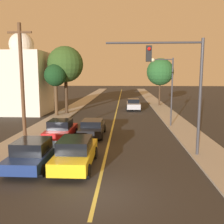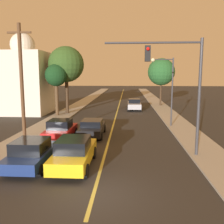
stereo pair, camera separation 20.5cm
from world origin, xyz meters
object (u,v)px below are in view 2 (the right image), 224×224
Objects in this scene: tree_left_near at (56,76)px; tree_left_far at (66,65)px; domed_building_left at (24,80)px; car_outer_lane_second at (61,129)px; utility_pole_left at (22,83)px; tree_right_near at (161,72)px; car_near_lane_second at (92,127)px; traffic_signal_mast at (178,77)px; streetlamp_right at (167,82)px; car_near_lane_front at (74,152)px; car_far_oncoming at (134,104)px; car_outer_lane_front at (32,153)px.

tree_left_far is at bearing 64.07° from tree_left_near.
car_outer_lane_second is at bearing -57.88° from domed_building_left.
utility_pole_left is 25.80m from tree_right_near.
utility_pole_left is (-4.29, -3.00, 3.63)m from car_near_lane_second.
car_outer_lane_second is 0.58× the size of traffic_signal_mast.
streetlamp_right is at bearing -95.67° from tree_right_near.
tree_right_near is (1.56, 15.73, 1.05)m from streetlamp_right.
car_near_lane_front reaches higher than car_far_oncoming.
traffic_signal_mast is at bearing -56.44° from tree_left_far.
car_near_lane_front is 0.57× the size of utility_pole_left.
tree_left_near reaches higher than car_outer_lane_front.
streetlamp_right is at bearing 85.56° from traffic_signal_mast.
car_outer_lane_front is 20.25m from domed_building_left.
car_far_oncoming is 0.75× the size of tree_left_near.
tree_left_near is 2.31m from tree_left_far.
utility_pole_left is at bearing 117.41° from car_outer_lane_front.
utility_pole_left is 12.47m from tree_left_near.
car_near_lane_front is at bearing -75.27° from tree_left_far.
tree_left_far is (-2.45, 18.00, 5.34)m from car_outer_lane_front.
domed_building_left is at bearing 119.12° from car_near_lane_front.
domed_building_left is at bearing 155.80° from streetlamp_right.
car_near_lane_front is 6.08m from car_outer_lane_second.
car_far_oncoming is at bearing 32.35° from tree_left_near.
streetlamp_right is at bearing 31.84° from car_near_lane_second.
utility_pole_left is (-4.29, 3.83, 3.52)m from car_near_lane_front.
domed_building_left is (-13.89, -3.88, 3.47)m from car_far_oncoming.
car_outer_lane_front is (-2.26, -6.93, 0.06)m from car_near_lane_second.
car_near_lane_front is 17.58m from tree_left_near.
traffic_signal_mast reaches higher than car_near_lane_second.
tree_right_near is (10.19, 20.88, 4.53)m from car_outer_lane_second.
car_near_lane_second is 0.64× the size of traffic_signal_mast.
tree_right_near is at bearing 69.05° from car_outer_lane_front.
car_near_lane_second is 1.09× the size of car_outer_lane_second.
traffic_signal_mast is (7.97, 2.29, 4.01)m from car_outer_lane_front.
tree_left_near is at bearing 32.35° from car_far_oncoming.
domed_building_left reaches higher than car_far_oncoming.
car_far_oncoming reaches higher than car_outer_lane_second.
car_outer_lane_second is (0.00, 5.74, 0.01)m from car_outer_lane_front.
utility_pole_left is at bearing -138.25° from car_outer_lane_second.
tree_left_near reaches higher than car_near_lane_front.
tree_left_far is (-11.08, 7.11, 1.85)m from streetlamp_right.
car_far_oncoming is at bearing 66.26° from utility_pole_left.
tree_left_far is at bearing 91.69° from utility_pole_left.
tree_right_near is (12.23, 22.70, 0.97)m from utility_pole_left.
car_outer_lane_front is 9.21m from traffic_signal_mast.
car_far_oncoming is 20.39m from traffic_signal_mast.
tree_left_far is (-8.45, -4.19, 5.31)m from car_far_oncoming.
utility_pole_left is (-8.03, -18.27, 3.54)m from car_far_oncoming.
utility_pole_left is at bearing 66.26° from car_far_oncoming.
utility_pole_left reaches higher than car_near_lane_front.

